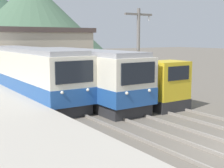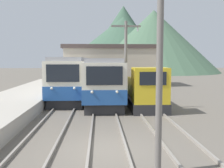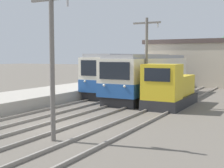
{
  "view_description": "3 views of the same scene",
  "coord_description": "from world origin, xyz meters",
  "px_view_note": "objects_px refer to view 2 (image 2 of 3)",
  "views": [
    {
      "loc": [
        -10.1,
        -6.87,
        4.41
      ],
      "look_at": [
        -0.45,
        7.57,
        1.82
      ],
      "focal_mm": 50.0,
      "sensor_mm": 36.0,
      "label": 1
    },
    {
      "loc": [
        -0.09,
        -9.97,
        3.53
      ],
      "look_at": [
        0.75,
        7.98,
        1.84
      ],
      "focal_mm": 42.0,
      "sensor_mm": 36.0,
      "label": 2
    },
    {
      "loc": [
        9.87,
        -12.22,
        3.5
      ],
      "look_at": [
        -1.32,
        8.54,
        1.4
      ],
      "focal_mm": 50.0,
      "sensor_mm": 36.0,
      "label": 3
    }
  ],
  "objects_px": {
    "commuter_train_left": "(74,78)",
    "commuter_train_center": "(103,81)",
    "catenary_mast_mid": "(126,62)",
    "shunting_locomotive": "(146,92)",
    "catenary_mast_near": "(160,65)"
  },
  "relations": [
    {
      "from": "catenary_mast_near",
      "to": "catenary_mast_mid",
      "type": "distance_m",
      "value": 10.16
    },
    {
      "from": "catenary_mast_near",
      "to": "catenary_mast_mid",
      "type": "height_order",
      "value": "same"
    },
    {
      "from": "shunting_locomotive",
      "to": "catenary_mast_near",
      "type": "bearing_deg",
      "value": -97.86
    },
    {
      "from": "catenary_mast_mid",
      "to": "commuter_train_left",
      "type": "bearing_deg",
      "value": 120.12
    },
    {
      "from": "commuter_train_center",
      "to": "catenary_mast_mid",
      "type": "xyz_separation_m",
      "value": [
        1.51,
        -4.42,
        1.7
      ]
    },
    {
      "from": "commuter_train_left",
      "to": "shunting_locomotive",
      "type": "distance_m",
      "value": 8.94
    },
    {
      "from": "shunting_locomotive",
      "to": "catenary_mast_mid",
      "type": "relative_size",
      "value": 0.95
    },
    {
      "from": "shunting_locomotive",
      "to": "catenary_mast_mid",
      "type": "distance_m",
      "value": 2.71
    },
    {
      "from": "shunting_locomotive",
      "to": "catenary_mast_near",
      "type": "distance_m",
      "value": 11.11
    },
    {
      "from": "catenary_mast_near",
      "to": "catenary_mast_mid",
      "type": "xyz_separation_m",
      "value": [
        0.0,
        10.16,
        0.0
      ]
    },
    {
      "from": "commuter_train_left",
      "to": "commuter_train_center",
      "type": "bearing_deg",
      "value": -47.02
    },
    {
      "from": "commuter_train_center",
      "to": "catenary_mast_mid",
      "type": "relative_size",
      "value": 2.09
    },
    {
      "from": "commuter_train_center",
      "to": "shunting_locomotive",
      "type": "height_order",
      "value": "commuter_train_center"
    },
    {
      "from": "catenary_mast_mid",
      "to": "shunting_locomotive",
      "type": "bearing_deg",
      "value": 23.18
    },
    {
      "from": "commuter_train_center",
      "to": "shunting_locomotive",
      "type": "relative_size",
      "value": 2.2
    }
  ]
}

